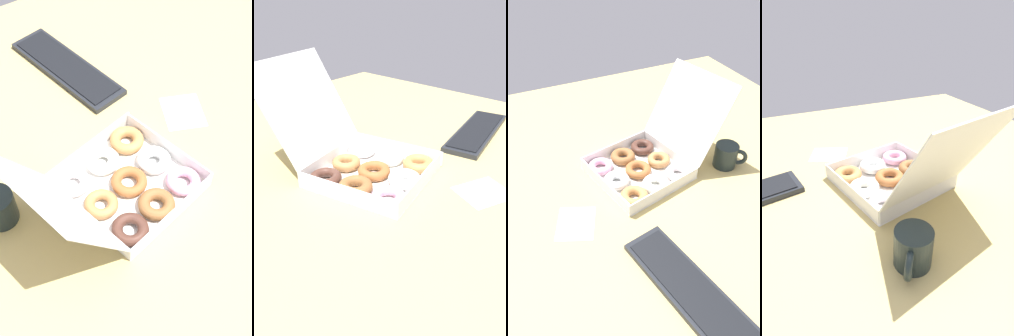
# 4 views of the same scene
# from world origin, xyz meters

# --- Properties ---
(ground_plane) EXTENTS (1.80, 1.80, 0.02)m
(ground_plane) POSITION_xyz_m (0.00, 0.00, -0.01)
(ground_plane) COLOR tan
(donut_box) EXTENTS (0.41, 0.53, 0.32)m
(donut_box) POSITION_xyz_m (-0.04, -0.00, 0.04)
(donut_box) COLOR white
(donut_box) RESTS_ON ground_plane
(keyboard) EXTENTS (0.45, 0.20, 0.02)m
(keyboard) POSITION_xyz_m (0.45, -0.12, 0.01)
(keyboard) COLOR black
(keyboard) RESTS_ON ground_plane
(paper_napkin) EXTENTS (0.17, 0.16, 0.00)m
(paper_napkin) POSITION_xyz_m (0.10, -0.32, 0.00)
(paper_napkin) COLOR white
(paper_napkin) RESTS_ON ground_plane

